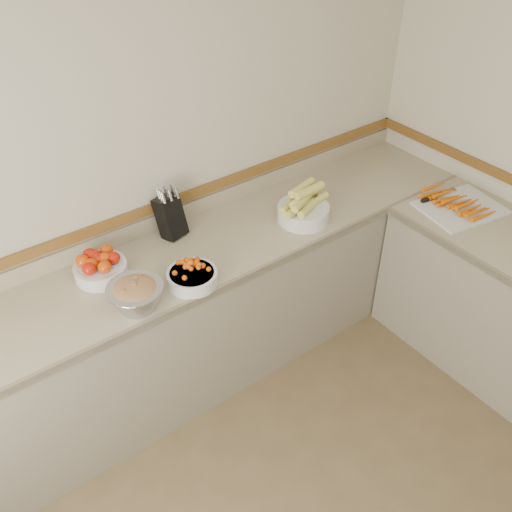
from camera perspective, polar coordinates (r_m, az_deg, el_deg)
back_wall at (r=3.07m, az=-12.71°, el=8.00°), size 4.00×0.00×4.00m
counter_back at (r=3.34m, az=-8.25°, el=-6.88°), size 4.00×0.65×1.08m
knife_block at (r=3.19m, az=-8.59°, el=4.02°), size 0.16×0.18×0.31m
tomato_bowl at (r=3.01m, az=-15.36°, el=-1.00°), size 0.27×0.27×0.13m
cherry_tomato_bowl at (r=2.89m, az=-6.44°, el=-1.93°), size 0.26×0.26×0.14m
corn_bowl at (r=3.32m, az=4.77°, el=4.80°), size 0.34×0.31×0.22m
rhubarb_bowl at (r=2.77m, az=-11.92°, el=-3.83°), size 0.28×0.28×0.16m
cutting_board at (r=3.66m, az=19.60°, el=4.86°), size 0.53×0.46×0.07m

